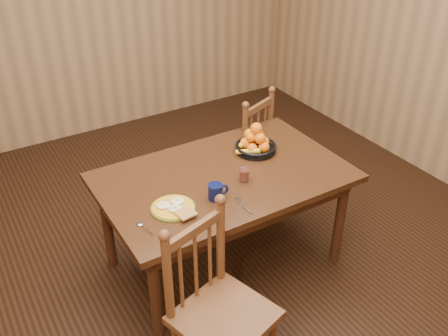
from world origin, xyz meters
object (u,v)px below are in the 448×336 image
dining_table (224,185)px  coffee_mug (216,191)px  chair_near (218,310)px  fruit_bowl (255,143)px  breakfast_plate (174,208)px  chair_far (242,148)px

dining_table → coffee_mug: coffee_mug is taller
dining_table → chair_near: chair_near is taller
fruit_bowl → chair_near: bearing=-132.7°
breakfast_plate → fruit_bowl: fruit_bowl is taller
dining_table → chair_far: bearing=48.7°
chair_far → coffee_mug: chair_far is taller
breakfast_plate → dining_table: bearing=20.9°
breakfast_plate → chair_near: bearing=-95.0°
chair_near → breakfast_plate: size_ratio=3.50×
coffee_mug → breakfast_plate: bearing=172.9°
coffee_mug → fruit_bowl: 0.63m
chair_near → coffee_mug: chair_near is taller
chair_near → breakfast_plate: (0.05, 0.60, 0.26)m
dining_table → chair_far: size_ratio=1.66×
dining_table → breakfast_plate: size_ratio=5.46×
chair_near → fruit_bowl: 1.29m
chair_far → chair_near: bearing=31.5°
chair_far → chair_near: size_ratio=0.94×
chair_near → breakfast_plate: chair_near is taller
dining_table → fruit_bowl: fruit_bowl is taller
chair_near → chair_far: bearing=36.4°
dining_table → coffee_mug: size_ratio=11.96×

